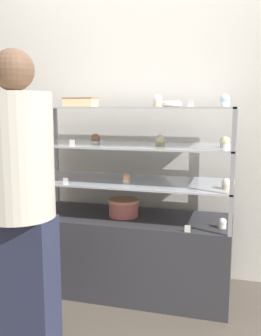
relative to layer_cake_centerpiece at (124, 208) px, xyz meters
name	(u,v)px	position (x,y,z in m)	size (l,w,h in m)	color
ground_plane	(131,290)	(0.05, 0.01, -0.62)	(20.00, 20.00, 0.00)	brown
back_wall	(145,110)	(0.05, 0.43, 0.68)	(8.00, 0.05, 2.60)	silver
display_base	(131,254)	(0.05, 0.01, -0.34)	(1.41, 0.54, 0.56)	#333338
display_riser_lower	(131,183)	(0.05, 0.01, 0.18)	(1.41, 0.54, 0.26)	#99999E
display_riser_middle	(131,146)	(0.05, 0.01, 0.44)	(1.41, 0.54, 0.26)	#99999E
display_riser_upper	(131,109)	(0.05, 0.01, 0.69)	(1.41, 0.54, 0.26)	#99999E
layer_cake_centerpiece	(124,208)	(0.00, 0.00, 0.00)	(0.22, 0.22, 0.12)	#C66660
sheet_cake_frosted	(81,102)	(-0.32, 0.01, 0.74)	(0.22, 0.14, 0.06)	#DBBC84
cupcake_0	(41,209)	(-0.59, -0.10, -0.03)	(0.05, 0.05, 0.07)	beige
cupcake_1	(222,223)	(0.69, -0.10, -0.03)	(0.05, 0.05, 0.07)	white
price_tag_0	(187,229)	(0.48, -0.24, -0.04)	(0.04, 0.00, 0.04)	white
cupcake_2	(38,175)	(-0.60, -0.13, 0.23)	(0.05, 0.05, 0.07)	beige
cupcake_3	(126,178)	(0.05, -0.09, 0.23)	(0.05, 0.05, 0.07)	beige
cupcake_4	(226,184)	(0.70, -0.09, 0.23)	(0.05, 0.05, 0.07)	#CCB28C
price_tag_1	(66,181)	(-0.33, -0.24, 0.22)	(0.04, 0.00, 0.04)	white
cupcake_5	(37,139)	(-0.60, -0.13, 0.48)	(0.06, 0.06, 0.07)	white
cupcake_6	(95,139)	(-0.18, -0.07, 0.48)	(0.06, 0.06, 0.07)	white
cupcake_7	(160,141)	(0.27, -0.04, 0.48)	(0.06, 0.06, 0.07)	#CCB28C
cupcake_8	(225,142)	(0.68, -0.04, 0.48)	(0.06, 0.06, 0.07)	white
price_tag_2	(72,143)	(-0.28, -0.24, 0.47)	(0.04, 0.00, 0.04)	white
cupcake_9	(39,101)	(-0.60, -0.07, 0.74)	(0.06, 0.06, 0.08)	#CCB28C
cupcake_10	(157,101)	(0.26, -0.10, 0.74)	(0.06, 0.06, 0.08)	#CCB28C
cupcake_11	(225,101)	(0.68, -0.12, 0.74)	(0.06, 0.06, 0.08)	white
price_tag_3	(191,103)	(0.48, -0.24, 0.73)	(0.04, 0.00, 0.04)	white
donut_glazed	(172,104)	(0.32, 0.09, 0.73)	(0.14, 0.14, 0.04)	#EFE5CC
customer_figure	(19,196)	(-0.33, -0.81, 0.24)	(0.38, 0.38, 1.62)	#282D47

